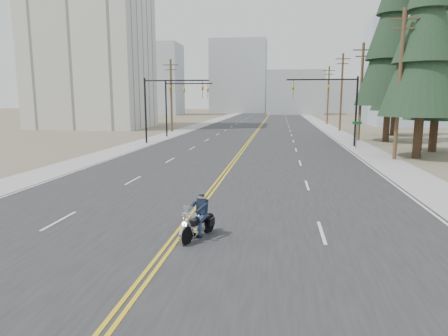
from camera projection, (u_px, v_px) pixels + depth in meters
name	position (u px, v px, depth m)	size (l,w,h in m)	color
ground_plane	(150.00, 272.00, 10.95)	(400.00, 400.00, 0.00)	#776D56
road	(262.00, 124.00, 79.28)	(20.00, 200.00, 0.01)	#303033
sidewalk_left	(206.00, 123.00, 80.85)	(3.00, 200.00, 0.01)	#A5A5A0
sidewalk_right	(322.00, 124.00, 77.72)	(3.00, 200.00, 0.01)	#A5A5A0
traffic_mast_left	(163.00, 97.00, 42.58)	(7.10, 0.26, 7.00)	black
traffic_mast_right	(336.00, 97.00, 40.13)	(7.10, 0.26, 7.00)	black
traffic_mast_far	(179.00, 98.00, 50.45)	(6.10, 0.26, 7.00)	black
street_sign	(357.00, 130.00, 38.46)	(0.90, 0.06, 2.62)	black
utility_pole_b	(400.00, 83.00, 30.69)	(2.20, 0.30, 11.50)	brown
utility_pole_c	(361.00, 91.00, 45.38)	(2.20, 0.30, 11.00)	brown
utility_pole_d	(341.00, 91.00, 59.98)	(2.20, 0.30, 11.50)	brown
utility_pole_e	(328.00, 94.00, 76.62)	(2.20, 0.30, 11.00)	brown
utility_pole_left	(171.00, 94.00, 58.59)	(2.20, 0.30, 10.50)	brown
apartment_block	(90.00, 37.00, 65.94)	(18.00, 14.00, 30.00)	silver
glass_building	(438.00, 71.00, 73.24)	(24.00, 16.00, 20.00)	#9EB5CC
haze_bldg_a	(158.00, 80.00, 126.14)	(14.00, 12.00, 22.00)	#B7BCC6
haze_bldg_b	(295.00, 93.00, 130.71)	(18.00, 14.00, 14.00)	#ADB2B7
haze_bldg_c	(413.00, 84.00, 111.36)	(16.00, 12.00, 18.00)	#B7BCC6
haze_bldg_d	(239.00, 77.00, 147.07)	(20.00, 15.00, 26.00)	#ADB2B7
haze_bldg_e	(337.00, 96.00, 152.96)	(14.00, 14.00, 12.00)	#B7BCC6
haze_bldg_f	(131.00, 91.00, 143.33)	(12.00, 12.00, 16.00)	#ADB2B7
motorcyclist	(198.00, 217.00, 13.52)	(0.83, 1.94, 1.52)	black
conifer_near	(426.00, 34.00, 30.84)	(6.38, 6.38, 16.89)	#382619
conifer_mid	(440.00, 58.00, 35.06)	(5.44, 5.44, 14.51)	#382619
conifer_tall	(393.00, 35.00, 43.45)	(7.31, 7.31, 20.32)	#382619
conifer_far	(398.00, 63.00, 51.71)	(6.15, 6.15, 16.47)	#382619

